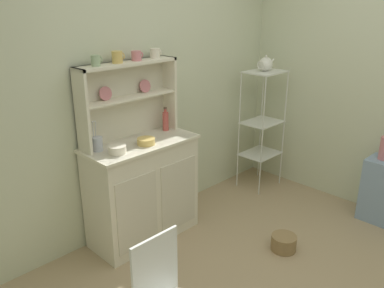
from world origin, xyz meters
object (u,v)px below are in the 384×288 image
Objects in this scene: utensil_jar at (97,144)px; porcelain_teapot at (266,64)px; bakers_rack at (262,117)px; bowl_mixing_large at (117,149)px; jam_bottle at (166,121)px; cup_sage_0 at (96,61)px; hutch_cabinet at (143,189)px; floor_basket at (284,243)px; hutch_shelf_unit at (126,94)px.

porcelain_teapot is (1.91, -0.18, 0.42)m from utensil_jar.
bakers_rack is 5.53× the size of porcelain_teapot.
bowl_mixing_large is 0.65× the size of jam_bottle.
porcelain_teapot is at bearing -5.51° from utensil_jar.
cup_sage_0 is (-1.84, 0.23, 0.76)m from bakers_rack.
bakers_rack is at bearing -7.07° from cup_sage_0.
porcelain_teapot reaches higher than bakers_rack.
floor_basket is at bearing -55.57° from hutch_cabinet.
cup_sage_0 is 0.34× the size of utensil_jar.
hutch_cabinet is 11.66× the size of cup_sage_0.
utensil_jar is at bearing -148.83° from cup_sage_0.
bowl_mixing_large is 0.65m from jam_bottle.
hutch_shelf_unit is 1.65m from bakers_rack.
porcelain_teapot reaches higher than bowl_mixing_large.
jam_bottle is (-1.20, 0.19, 0.17)m from bakers_rack.
porcelain_teapot is (1.56, -0.11, 0.90)m from hutch_cabinet.
hutch_cabinet is 0.63m from jam_bottle.
cup_sage_0 is at bearing 172.93° from porcelain_teapot.
cup_sage_0 is 0.35× the size of porcelain_teapot.
floor_basket is at bearing -46.07° from utensil_jar.
hutch_cabinet is 1.80m from porcelain_teapot.
utensil_jar reaches higher than hutch_cabinet.
hutch_cabinet is at bearing -166.28° from jam_bottle.
jam_bottle is at bearing -3.25° from cup_sage_0.
bakers_rack is 15.63× the size of cup_sage_0.
bowl_mixing_large is 0.17m from utensil_jar.
cup_sage_0 is at bearing 130.74° from floor_basket.
bakers_rack is at bearing -1.01° from bowl_mixing_large.
bowl_mixing_large is (-0.96, 0.93, 0.85)m from floor_basket.
bowl_mixing_large is (-1.84, 0.03, 0.11)m from bakers_rack.
hutch_shelf_unit is at bearing 170.24° from porcelain_teapot.
porcelain_teapot is (1.84, -0.03, 0.44)m from bowl_mixing_large.
porcelain_teapot is at bearing -9.76° from hutch_shelf_unit.
bowl_mixing_large is 1.89m from porcelain_teapot.
jam_bottle is at bearing 0.63° from utensil_jar.
utensil_jar is (-0.07, 0.15, 0.03)m from bowl_mixing_large.
jam_bottle is 0.90× the size of porcelain_teapot.
hutch_shelf_unit is (0.00, 0.16, 0.80)m from hutch_cabinet.
utensil_jar is (-1.91, 0.18, 0.14)m from bakers_rack.
utensil_jar reaches higher than jam_bottle.
porcelain_teapot is (1.20, -0.19, 0.39)m from jam_bottle.
floor_basket is 1.80m from porcelain_teapot.
bakers_rack is 5.37× the size of utensil_jar.
hutch_shelf_unit is 0.48m from utensil_jar.
utensil_jar is at bearing -166.72° from hutch_shelf_unit.
hutch_shelf_unit is 3.73× the size of utensil_jar.
bakers_rack is at bearing -9.75° from hutch_shelf_unit.
jam_bottle is 0.87× the size of utensil_jar.
floor_basket is 1.01× the size of jam_bottle.
porcelain_teapot is (-0.00, 0.00, 0.56)m from bakers_rack.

